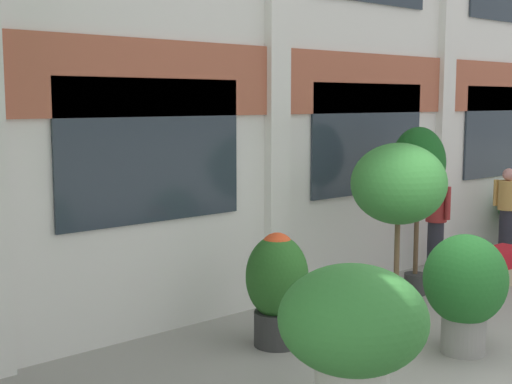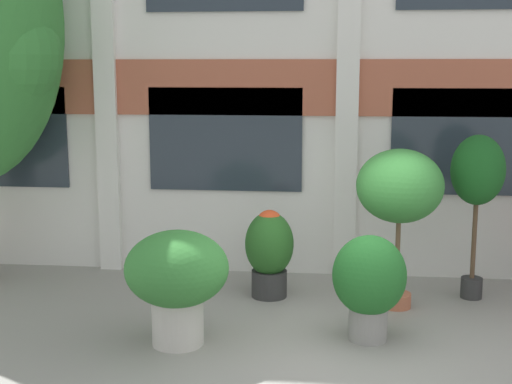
{
  "view_description": "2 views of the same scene",
  "coord_description": "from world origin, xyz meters",
  "px_view_note": "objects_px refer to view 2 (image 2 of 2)",
  "views": [
    {
      "loc": [
        -6.65,
        -3.96,
        2.84
      ],
      "look_at": [
        -1.22,
        2.16,
        1.79
      ],
      "focal_mm": 50.0,
      "sensor_mm": 36.0,
      "label": 1
    },
    {
      "loc": [
        -0.24,
        -8.44,
        3.46
      ],
      "look_at": [
        -1.31,
        1.58,
        1.66
      ],
      "focal_mm": 50.0,
      "sensor_mm": 36.0,
      "label": 2
    }
  ],
  "objects_px": {
    "potted_plant_stone_basin": "(269,249)",
    "potted_plant_fluted_column": "(369,280)",
    "potted_plant_terracotta_small": "(400,189)",
    "potted_plant_tall_urn": "(478,176)",
    "potted_plant_ribbed_drum": "(177,276)"
  },
  "relations": [
    {
      "from": "potted_plant_stone_basin",
      "to": "potted_plant_ribbed_drum",
      "type": "height_order",
      "value": "potted_plant_ribbed_drum"
    },
    {
      "from": "potted_plant_stone_basin",
      "to": "potted_plant_tall_urn",
      "type": "relative_size",
      "value": 0.54
    },
    {
      "from": "potted_plant_fluted_column",
      "to": "potted_plant_ribbed_drum",
      "type": "bearing_deg",
      "value": -170.48
    },
    {
      "from": "potted_plant_stone_basin",
      "to": "potted_plant_tall_urn",
      "type": "height_order",
      "value": "potted_plant_tall_urn"
    },
    {
      "from": "potted_plant_fluted_column",
      "to": "potted_plant_ribbed_drum",
      "type": "xyz_separation_m",
      "value": [
        -2.38,
        -0.4,
        0.11
      ]
    },
    {
      "from": "potted_plant_terracotta_small",
      "to": "potted_plant_stone_basin",
      "type": "bearing_deg",
      "value": 171.4
    },
    {
      "from": "potted_plant_terracotta_small",
      "to": "potted_plant_ribbed_drum",
      "type": "height_order",
      "value": "potted_plant_terracotta_small"
    },
    {
      "from": "potted_plant_tall_urn",
      "to": "potted_plant_fluted_column",
      "type": "relative_size",
      "value": 1.81
    },
    {
      "from": "potted_plant_terracotta_small",
      "to": "potted_plant_tall_urn",
      "type": "height_order",
      "value": "potted_plant_tall_urn"
    },
    {
      "from": "potted_plant_ribbed_drum",
      "to": "potted_plant_tall_urn",
      "type": "bearing_deg",
      "value": 29.18
    },
    {
      "from": "potted_plant_terracotta_small",
      "to": "potted_plant_fluted_column",
      "type": "relative_size",
      "value": 1.69
    },
    {
      "from": "potted_plant_terracotta_small",
      "to": "potted_plant_stone_basin",
      "type": "distance_m",
      "value": 2.13
    },
    {
      "from": "potted_plant_stone_basin",
      "to": "potted_plant_fluted_column",
      "type": "xyz_separation_m",
      "value": [
        1.4,
        -1.58,
        0.04
      ]
    },
    {
      "from": "potted_plant_fluted_column",
      "to": "potted_plant_ribbed_drum",
      "type": "relative_size",
      "value": 0.94
    },
    {
      "from": "potted_plant_stone_basin",
      "to": "potted_plant_fluted_column",
      "type": "distance_m",
      "value": 2.12
    }
  ]
}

